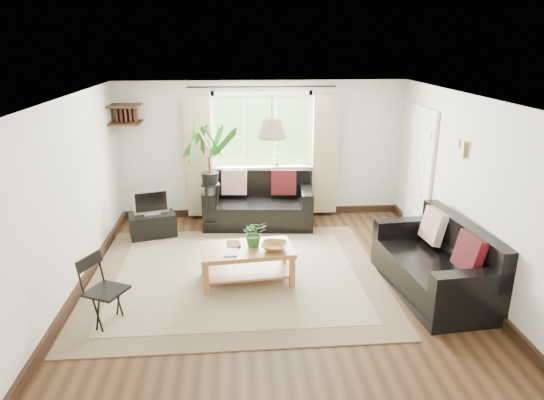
{
  "coord_description": "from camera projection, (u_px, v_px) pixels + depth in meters",
  "views": [
    {
      "loc": [
        -0.45,
        -5.6,
        3.05
      ],
      "look_at": [
        0.0,
        0.4,
        1.05
      ],
      "focal_mm": 32.0,
      "sensor_mm": 36.0,
      "label": 1
    }
  ],
  "objects": [
    {
      "name": "floor",
      "position": [
        274.0,
        286.0,
        6.3
      ],
      "size": [
        5.5,
        5.5,
        0.0
      ],
      "primitive_type": "plane",
      "color": "black",
      "rests_on": "ground"
    },
    {
      "name": "ceiling",
      "position": [
        275.0,
        99.0,
        5.54
      ],
      "size": [
        5.5,
        5.5,
        0.0
      ],
      "primitive_type": "plane",
      "rotation": [
        3.14,
        0.0,
        0.0
      ],
      "color": "white",
      "rests_on": "floor"
    },
    {
      "name": "wall_back",
      "position": [
        262.0,
        150.0,
        8.52
      ],
      "size": [
        5.0,
        0.02,
        2.4
      ],
      "primitive_type": "cube",
      "color": "beige",
      "rests_on": "floor"
    },
    {
      "name": "wall_front",
      "position": [
        306.0,
        324.0,
        3.31
      ],
      "size": [
        5.0,
        0.02,
        2.4
      ],
      "primitive_type": "cube",
      "color": "beige",
      "rests_on": "floor"
    },
    {
      "name": "wall_left",
      "position": [
        64.0,
        204.0,
        5.74
      ],
      "size": [
        0.02,
        5.5,
        2.4
      ],
      "primitive_type": "cube",
      "color": "beige",
      "rests_on": "floor"
    },
    {
      "name": "wall_right",
      "position": [
        472.0,
        194.0,
        6.09
      ],
      "size": [
        0.02,
        5.5,
        2.4
      ],
      "primitive_type": "cube",
      "color": "beige",
      "rests_on": "floor"
    },
    {
      "name": "rug",
      "position": [
        237.0,
        276.0,
        6.55
      ],
      "size": [
        3.91,
        3.36,
        0.02
      ],
      "primitive_type": "cube",
      "rotation": [
        0.0,
        0.0,
        0.01
      ],
      "color": "#C2B996",
      "rests_on": "floor"
    },
    {
      "name": "window",
      "position": [
        262.0,
        131.0,
        8.37
      ],
      "size": [
        2.5,
        0.16,
        2.16
      ],
      "primitive_type": null,
      "color": "white",
      "rests_on": "wall_back"
    },
    {
      "name": "door",
      "position": [
        419.0,
        174.0,
        7.76
      ],
      "size": [
        0.06,
        0.96,
        2.06
      ],
      "primitive_type": "cube",
      "color": "silver",
      "rests_on": "wall_right"
    },
    {
      "name": "corner_shelf",
      "position": [
        125.0,
        114.0,
        7.91
      ],
      "size": [
        0.5,
        0.5,
        0.34
      ],
      "primitive_type": null,
      "color": "black",
      "rests_on": "wall_back"
    },
    {
      "name": "pendant_lamp",
      "position": [
        272.0,
        124.0,
        6.03
      ],
      "size": [
        0.36,
        0.36,
        0.54
      ],
      "primitive_type": null,
      "color": "beige",
      "rests_on": "ceiling"
    },
    {
      "name": "wall_sconce",
      "position": [
        461.0,
        147.0,
        6.2
      ],
      "size": [
        0.12,
        0.12,
        0.28
      ],
      "primitive_type": null,
      "color": "beige",
      "rests_on": "wall_right"
    },
    {
      "name": "sofa_back",
      "position": [
        259.0,
        201.0,
        8.27
      ],
      "size": [
        1.89,
        1.06,
        0.86
      ],
      "primitive_type": null,
      "rotation": [
        0.0,
        0.0,
        -0.09
      ],
      "color": "black",
      "rests_on": "floor"
    },
    {
      "name": "sofa_right",
      "position": [
        434.0,
        260.0,
        6.04
      ],
      "size": [
        1.92,
        1.09,
        0.86
      ],
      "primitive_type": null,
      "rotation": [
        0.0,
        0.0,
        -1.48
      ],
      "color": "black",
      "rests_on": "floor"
    },
    {
      "name": "coffee_table",
      "position": [
        247.0,
        265.0,
        6.34
      ],
      "size": [
        1.25,
        0.77,
        0.49
      ],
      "primitive_type": null,
      "rotation": [
        0.0,
        0.0,
        0.1
      ],
      "color": "olive",
      "rests_on": "floor"
    },
    {
      "name": "table_plant",
      "position": [
        254.0,
        233.0,
        6.27
      ],
      "size": [
        0.36,
        0.32,
        0.35
      ],
      "primitive_type": "imported",
      "rotation": [
        0.0,
        0.0,
        0.18
      ],
      "color": "#286026",
      "rests_on": "coffee_table"
    },
    {
      "name": "bowl",
      "position": [
        274.0,
        246.0,
        6.2
      ],
      "size": [
        0.41,
        0.41,
        0.08
      ],
      "primitive_type": "imported",
      "rotation": [
        0.0,
        0.0,
        -0.24
      ],
      "color": "olive",
      "rests_on": "coffee_table"
    },
    {
      "name": "book_a",
      "position": [
        224.0,
        252.0,
        6.11
      ],
      "size": [
        0.18,
        0.24,
        0.02
      ],
      "primitive_type": "imported",
      "rotation": [
        0.0,
        0.0,
        -0.03
      ],
      "color": "white",
      "rests_on": "coffee_table"
    },
    {
      "name": "book_b",
      "position": [
        227.0,
        244.0,
        6.34
      ],
      "size": [
        0.2,
        0.25,
        0.02
      ],
      "primitive_type": "imported",
      "rotation": [
        0.0,
        0.0,
        0.12
      ],
      "color": "brown",
      "rests_on": "coffee_table"
    },
    {
      "name": "tv_stand",
      "position": [
        153.0,
        225.0,
        7.83
      ],
      "size": [
        0.8,
        0.59,
        0.38
      ],
      "primitive_type": "cube",
      "rotation": [
        0.0,
        0.0,
        0.29
      ],
      "color": "black",
      "rests_on": "floor"
    },
    {
      "name": "tv",
      "position": [
        151.0,
        202.0,
        7.7
      ],
      "size": [
        0.58,
        0.33,
        0.42
      ],
      "primitive_type": null,
      "rotation": [
        0.0,
        0.0,
        0.29
      ],
      "color": "#A5A5AA",
      "rests_on": "tv_stand"
    },
    {
      "name": "palm_stand",
      "position": [
        210.0,
        180.0,
        7.77
      ],
      "size": [
        0.73,
        0.73,
        1.82
      ],
      "primitive_type": null,
      "rotation": [
        0.0,
        0.0,
        -0.03
      ],
      "color": "black",
      "rests_on": "floor"
    },
    {
      "name": "folding_chair",
      "position": [
        107.0,
        292.0,
        5.33
      ],
      "size": [
        0.56,
        0.56,
        0.81
      ],
      "primitive_type": null,
      "rotation": [
        0.0,
        0.0,
        1.12
      ],
      "color": "black",
      "rests_on": "floor"
    },
    {
      "name": "sill_plant",
      "position": [
        277.0,
        159.0,
        8.47
      ],
      "size": [
        0.14,
        0.1,
        0.27
      ],
      "primitive_type": "imported",
      "color": "#2D6023",
      "rests_on": "window"
    }
  ]
}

